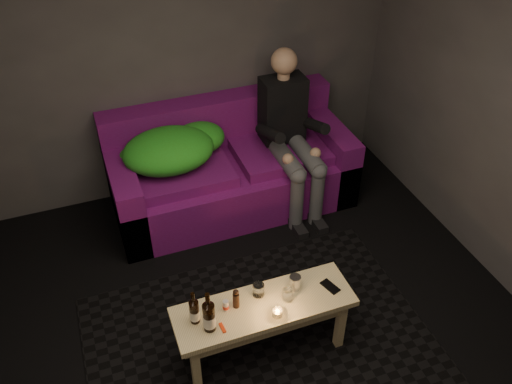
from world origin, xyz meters
TOP-DOWN VIEW (x-y plane):
  - floor at (0.00, 0.00)m, footprint 4.50×4.50m
  - room at (0.00, 0.47)m, footprint 4.50×4.50m
  - rug at (0.01, 0.17)m, footprint 2.39×1.75m
  - sofa at (0.34, 1.82)m, footprint 2.13×0.96m
  - green_blanket at (-0.15, 1.81)m, footprint 0.94×0.64m
  - person at (0.85, 1.65)m, footprint 0.38×0.88m
  - coffee_table at (0.01, 0.12)m, footprint 1.19×0.39m
  - beer_bottle_a at (-0.44, 0.15)m, footprint 0.06×0.06m
  - beer_bottle_b at (-0.37, 0.06)m, footprint 0.08×0.08m
  - salt_shaker at (-0.23, 0.17)m, footprint 0.04×0.04m
  - pepper_mill at (-0.16, 0.17)m, footprint 0.05×0.05m
  - tumbler_back at (0.01, 0.21)m, footprint 0.10×0.10m
  - tealight at (0.06, 0.01)m, footprint 0.07×0.07m
  - tumbler_front at (0.17, 0.11)m, footprint 0.08×0.08m
  - steel_cup at (0.26, 0.18)m, footprint 0.10×0.10m
  - smartphone at (0.48, 0.11)m, footprint 0.11×0.15m
  - red_lighter at (-0.30, 0.04)m, footprint 0.03×0.08m

SIDE VIEW (x-z plane):
  - floor at x=0.00m, z-range 0.00..0.00m
  - rug at x=0.01m, z-range 0.00..0.01m
  - sofa at x=0.34m, z-range -0.13..0.79m
  - coffee_table at x=0.01m, z-range 0.16..0.64m
  - smartphone at x=0.48m, z-range 0.49..0.49m
  - red_lighter at x=-0.30m, z-range 0.49..0.50m
  - tealight at x=0.06m, z-range 0.49..0.54m
  - salt_shaker at x=-0.23m, z-range 0.49..0.57m
  - tumbler_front at x=0.17m, z-range 0.49..0.57m
  - tumbler_back at x=0.01m, z-range 0.49..0.58m
  - steel_cup at x=0.26m, z-range 0.49..0.59m
  - pepper_mill at x=-0.16m, z-range 0.49..0.60m
  - beer_bottle_a at x=-0.44m, z-range 0.45..0.71m
  - beer_bottle_b at x=-0.37m, z-range 0.45..0.76m
  - green_blanket at x=-0.15m, z-range 0.53..0.85m
  - person at x=0.85m, z-range 0.03..1.45m
  - room at x=0.00m, z-range -0.61..3.89m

